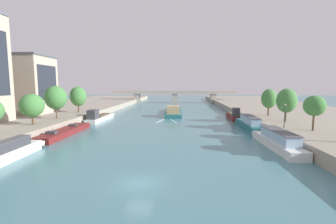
% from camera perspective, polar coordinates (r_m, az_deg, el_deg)
% --- Properties ---
extents(ground_plane, '(400.00, 400.00, 0.00)m').
position_cam_1_polar(ground_plane, '(23.54, -7.00, -16.73)').
color(ground_plane, teal).
extents(quay_left, '(36.00, 170.00, 1.88)m').
position_cam_1_polar(quay_left, '(87.41, -25.19, 0.44)').
color(quay_left, gray).
rests_on(quay_left, ground).
extents(quay_right, '(36.00, 170.00, 1.88)m').
position_cam_1_polar(quay_right, '(83.83, 27.25, 0.10)').
color(quay_right, gray).
rests_on(quay_right, ground).
extents(barge_midriver, '(5.50, 24.69, 3.30)m').
position_cam_1_polar(barge_midriver, '(75.31, 1.35, 0.19)').
color(barge_midriver, '#23666B').
rests_on(barge_midriver, ground).
extents(wake_behind_barge, '(5.60, 5.95, 0.03)m').
position_cam_1_polar(wake_behind_barge, '(60.83, -0.30, -2.22)').
color(wake_behind_barge, silver).
rests_on(wake_behind_barge, ground).
extents(moored_boat_left_upstream, '(2.04, 10.06, 2.55)m').
position_cam_1_polar(moored_boat_left_upstream, '(36.15, -33.26, -7.68)').
color(moored_boat_left_upstream, silver).
rests_on(moored_boat_left_upstream, ground).
extents(moored_boat_left_midway, '(3.19, 16.51, 2.17)m').
position_cam_1_polar(moored_boat_left_midway, '(48.49, -23.60, -4.37)').
color(moored_boat_left_midway, maroon).
rests_on(moored_boat_left_midway, ground).
extents(moored_boat_left_second, '(3.09, 14.96, 3.25)m').
position_cam_1_polar(moored_boat_left_second, '(64.30, -16.32, -1.19)').
color(moored_boat_left_second, silver).
rests_on(moored_boat_left_second, ground).
extents(moored_boat_right_second, '(3.09, 14.79, 2.76)m').
position_cam_1_polar(moored_boat_right_second, '(38.55, 24.93, -6.26)').
color(moored_boat_right_second, silver).
rests_on(moored_boat_right_second, ground).
extents(moored_boat_right_midway, '(2.43, 14.52, 2.89)m').
position_cam_1_polar(moored_boat_right_midway, '(52.76, 18.99, -2.62)').
color(moored_boat_right_midway, '#23666B').
rests_on(moored_boat_right_midway, ground).
extents(moored_boat_right_near, '(2.62, 11.44, 3.42)m').
position_cam_1_polar(moored_boat_right_near, '(66.53, 15.56, -0.85)').
color(moored_boat_right_near, maroon).
rests_on(moored_boat_right_near, ground).
extents(tree_left_end_of_row, '(4.30, 4.30, 5.80)m').
position_cam_1_polar(tree_left_end_of_row, '(50.67, -30.06, 1.36)').
color(tree_left_end_of_row, brown).
rests_on(tree_left_end_of_row, quay_left).
extents(tree_left_distant, '(4.69, 4.69, 7.23)m').
position_cam_1_polar(tree_left_distant, '(57.31, -25.51, 3.14)').
color(tree_left_distant, brown).
rests_on(tree_left_distant, quay_left).
extents(tree_left_midway, '(4.33, 4.33, 7.01)m').
position_cam_1_polar(tree_left_midway, '(68.54, -20.93, 3.55)').
color(tree_left_midway, brown).
rests_on(tree_left_midway, quay_left).
extents(tree_right_second, '(3.33, 3.33, 5.74)m').
position_cam_1_polar(tree_right_second, '(44.79, 31.92, 1.26)').
color(tree_right_second, brown).
rests_on(tree_right_second, quay_right).
extents(tree_right_nearest, '(3.92, 3.92, 6.72)m').
position_cam_1_polar(tree_right_nearest, '(53.20, 26.77, 2.47)').
color(tree_right_nearest, brown).
rests_on(tree_right_nearest, quay_right).
extents(tree_right_midway, '(3.57, 3.57, 6.45)m').
position_cam_1_polar(tree_right_midway, '(62.23, 23.22, 2.99)').
color(tree_right_midway, brown).
rests_on(tree_right_midway, quay_right).
extents(lamppost_right_bank, '(0.28, 0.28, 4.13)m').
position_cam_1_polar(lamppost_right_bank, '(46.00, 26.40, -0.54)').
color(lamppost_right_bank, black).
rests_on(lamppost_right_bank, quay_right).
extents(building_left_corner, '(14.70, 10.84, 15.13)m').
position_cam_1_polar(building_left_corner, '(73.01, -31.95, 5.70)').
color(building_left_corner, '#B2A38E').
rests_on(building_left_corner, quay_left).
extents(bridge_far, '(63.73, 4.40, 6.25)m').
position_cam_1_polar(bridge_far, '(123.18, 1.60, 4.09)').
color(bridge_far, '#ADA899').
rests_on(bridge_far, ground).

